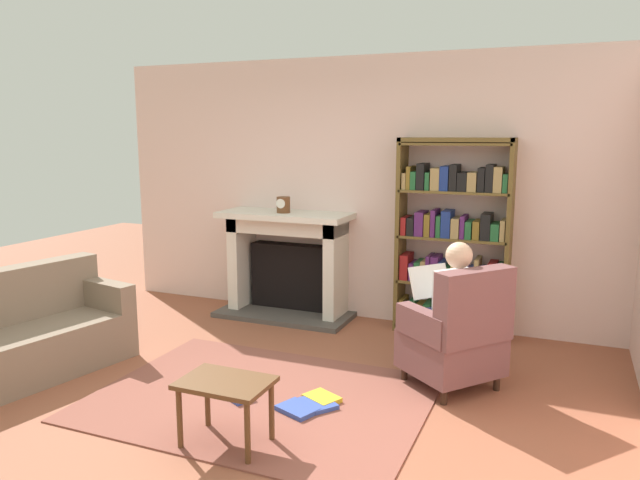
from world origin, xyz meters
The scene contains 11 objects.
ground centered at (0.00, 0.00, 0.00)m, with size 14.00×14.00×0.00m, color #935139.
back_wall centered at (0.00, 2.55, 1.35)m, with size 5.60×0.10×2.70m, color beige.
area_rug centered at (0.00, 0.30, 0.01)m, with size 2.40×1.80×0.01m, color brown.
fireplace centered at (-0.72, 2.30, 0.59)m, with size 1.43×0.64×1.12m.
mantel_clock centered at (-0.73, 2.20, 1.20)m, with size 0.14×0.14×0.17m.
bookshelf centered at (1.00, 2.33, 0.93)m, with size 1.07×0.32×1.89m.
armchair_reading centered at (1.29, 1.04, 0.42)m, with size 0.88×0.89×0.97m.
seated_reader centered at (1.20, 1.11, 0.62)m, with size 0.59×0.57×1.14m.
sofa_floral centered at (-1.99, -0.07, 0.32)m, with size 1.05×1.81×0.85m.
side_table centered at (0.12, -0.37, 0.36)m, with size 0.56×0.39×0.43m.
scattered_books centered at (0.30, 0.29, 0.03)m, with size 0.87×0.51×0.04m.
Camera 1 is at (2.00, -3.37, 1.93)m, focal length 33.70 mm.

